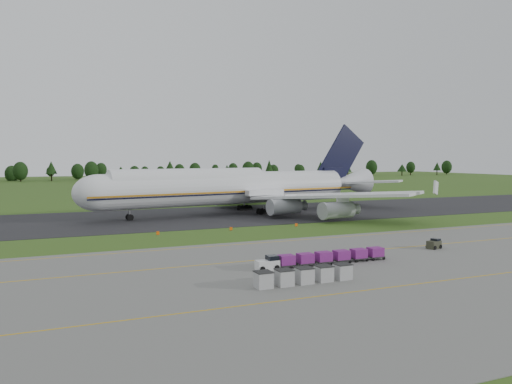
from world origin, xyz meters
name	(u,v)px	position (x,y,z in m)	size (l,w,h in m)	color
ground	(232,235)	(0.00, 0.00, 0.00)	(600.00, 600.00, 0.00)	#304F17
apron	(335,277)	(0.00, -34.00, 0.03)	(300.00, 52.00, 0.06)	#62615D
taxiway	(189,217)	(0.00, 28.00, 0.04)	(300.00, 40.00, 0.08)	black
apron_markings	(306,265)	(0.00, -26.98, 0.06)	(300.00, 30.20, 0.01)	#C3930B
tree_line	(88,170)	(-6.97, 219.17, 6.15)	(528.22, 22.40, 11.87)	black
aircraft	(236,187)	(12.35, 30.36, 6.43)	(80.46, 77.43, 22.51)	silver
baggage_train	(321,258)	(1.91, -27.59, 0.92)	(18.10, 1.64, 1.58)	silver
utility_cart	(434,245)	(22.87, -24.55, 0.63)	(2.36, 1.77, 1.16)	#2E3021
uld_row	(304,275)	(-4.56, -35.06, 0.93)	(11.34, 1.74, 1.72)	#A1A1A1
edge_markers	(231,229)	(1.67, 4.86, 0.27)	(27.76, 0.30, 0.60)	#FA5507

